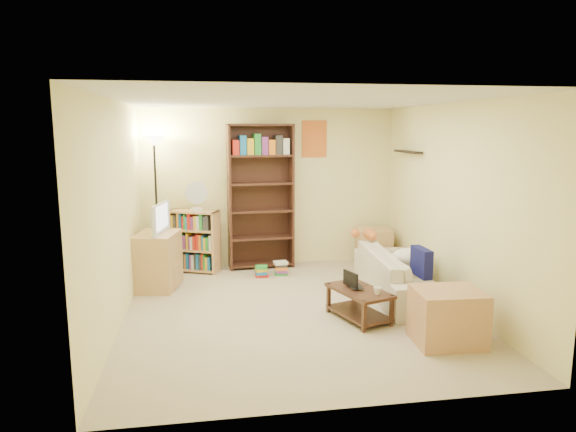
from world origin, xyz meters
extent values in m
plane|color=tan|center=(0.00, 0.00, 0.00)|extent=(4.50, 4.50, 0.00)
cube|color=#F9F3A8|center=(0.00, 2.25, 1.25)|extent=(4.00, 0.04, 2.50)
cube|color=#F9F3A8|center=(0.00, -2.25, 1.25)|extent=(4.00, 0.04, 2.50)
cube|color=#F9F3A8|center=(-2.00, 0.00, 1.25)|extent=(0.04, 4.50, 2.50)
cube|color=#F9F3A8|center=(2.00, 0.00, 1.25)|extent=(0.04, 4.50, 2.50)
cube|color=silver|center=(0.00, 0.00, 2.50)|extent=(4.00, 4.50, 0.04)
cube|color=red|center=(0.72, 2.24, 2.02)|extent=(0.40, 0.02, 0.58)
cube|color=black|center=(1.92, 1.30, 1.85)|extent=(0.12, 0.80, 0.03)
imported|color=beige|center=(1.50, 0.33, 0.30)|extent=(2.13, 1.04, 0.60)
cube|color=#12144F|center=(1.57, -0.12, 0.57)|extent=(0.13, 0.40, 0.35)
ellipsoid|color=white|center=(1.64, 0.37, 0.51)|extent=(0.55, 0.39, 0.24)
ellipsoid|color=orange|center=(1.32, 1.12, 0.67)|extent=(0.38, 0.19, 0.15)
sphere|color=orange|center=(1.10, 1.13, 0.69)|extent=(0.13, 0.13, 0.13)
cube|color=#422819|center=(0.70, -0.40, 0.34)|extent=(0.68, 0.91, 0.04)
cube|color=#422819|center=(0.70, -0.40, 0.07)|extent=(0.65, 0.86, 0.03)
cube|color=#422819|center=(0.63, -0.79, 0.18)|extent=(0.04, 0.04, 0.36)
cube|color=#422819|center=(0.99, -0.67, 0.18)|extent=(0.04, 0.04, 0.36)
cube|color=#422819|center=(0.40, -0.12, 0.18)|extent=(0.04, 0.04, 0.36)
cube|color=#422819|center=(0.76, 0.00, 0.18)|extent=(0.04, 0.04, 0.36)
imported|color=black|center=(0.72, -0.30, 0.37)|extent=(0.34, 0.23, 0.03)
cube|color=white|center=(0.61, -0.34, 0.46)|extent=(0.10, 0.26, 0.18)
imported|color=white|center=(0.84, -0.61, 0.40)|extent=(0.18, 0.18, 0.08)
cube|color=black|center=(0.70, -0.12, 0.37)|extent=(0.12, 0.14, 0.02)
cube|color=tan|center=(-1.70, 1.19, 0.39)|extent=(0.66, 0.81, 0.77)
imported|color=black|center=(-1.70, 1.19, 0.98)|extent=(0.76, 0.39, 0.41)
cube|color=#422319|center=(-0.17, 2.05, 1.13)|extent=(1.03, 0.40, 2.26)
cube|color=#DAB76A|center=(-1.21, 1.95, 0.48)|extent=(0.80, 0.57, 0.96)
cylinder|color=silver|center=(-1.16, 1.93, 0.98)|extent=(0.19, 0.19, 0.04)
cylinder|color=silver|center=(-1.16, 1.93, 1.08)|extent=(0.02, 0.02, 0.19)
cylinder|color=silver|center=(-1.16, 1.90, 1.24)|extent=(0.34, 0.06, 0.34)
cylinder|color=black|center=(-1.75, 1.95, 0.02)|extent=(0.31, 0.31, 0.03)
cylinder|color=black|center=(-1.75, 1.95, 0.98)|extent=(0.03, 0.03, 1.96)
cone|color=#F5EABF|center=(-1.75, 1.95, 2.01)|extent=(0.35, 0.35, 0.15)
cube|color=tan|center=(1.62, 1.82, 0.30)|extent=(0.60, 0.60, 0.60)
cube|color=tan|center=(1.39, -1.19, 0.28)|extent=(0.71, 0.60, 0.56)
cube|color=red|center=(-0.23, 1.48, 0.09)|extent=(0.20, 0.16, 0.17)
cube|color=#1966B2|center=(0.08, 1.54, 0.11)|extent=(0.20, 0.16, 0.21)
camera|label=1|loc=(-1.03, -5.87, 2.19)|focal=32.00mm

